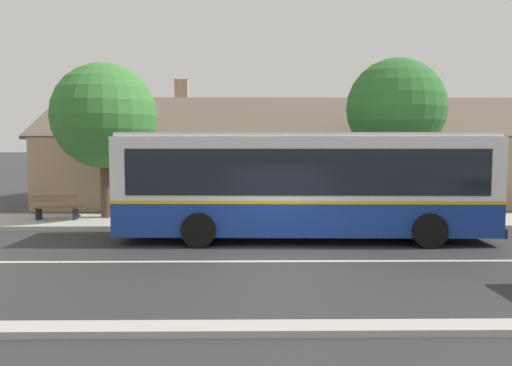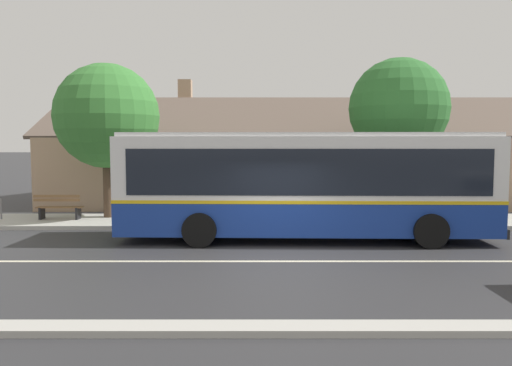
{
  "view_description": "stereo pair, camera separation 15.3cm",
  "coord_description": "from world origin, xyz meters",
  "views": [
    {
      "loc": [
        -0.76,
        -12.42,
        2.99
      ],
      "look_at": [
        -0.56,
        4.02,
        1.67
      ],
      "focal_mm": 35.0,
      "sensor_mm": 36.0,
      "label": 1
    },
    {
      "loc": [
        -0.6,
        -12.42,
        2.99
      ],
      "look_at": [
        -0.56,
        4.02,
        1.67
      ],
      "focal_mm": 35.0,
      "sensor_mm": 36.0,
      "label": 2
    }
  ],
  "objects": [
    {
      "name": "lane_divider_stripe",
      "position": [
        0.0,
        0.0,
        0.0
      ],
      "size": [
        60.0,
        0.16,
        0.01
      ],
      "primitive_type": "cube",
      "color": "beige",
      "rests_on": "ground"
    },
    {
      "name": "community_building",
      "position": [
        2.75,
        13.92,
        1.75
      ],
      "size": [
        26.79,
        9.75,
        6.4
      ],
      "color": "tan",
      "rests_on": "ground"
    },
    {
      "name": "ground_plane",
      "position": [
        0.0,
        0.0,
        0.0
      ],
      "size": [
        300.0,
        300.0,
        0.0
      ],
      "primitive_type": "plane",
      "color": "#2D2D30"
    },
    {
      "name": "transit_bus",
      "position": [
        0.92,
        2.9,
        1.77
      ],
      "size": [
        11.43,
        2.98,
        3.3
      ],
      "color": "navy",
      "rests_on": "ground"
    },
    {
      "name": "street_tree_primary",
      "position": [
        4.87,
        7.09,
        4.2
      ],
      "size": [
        3.83,
        3.83,
        6.26
      ],
      "color": "#4C3828",
      "rests_on": "ground"
    },
    {
      "name": "curb_near",
      "position": [
        0.0,
        -4.75,
        0.06
      ],
      "size": [
        60.0,
        0.5,
        0.12
      ],
      "primitive_type": "cube",
      "color": "#ADAAA3",
      "rests_on": "ground"
    },
    {
      "name": "sidewalk_far",
      "position": [
        0.0,
        6.0,
        0.07
      ],
      "size": [
        60.0,
        3.0,
        0.15
      ],
      "primitive_type": "cube",
      "color": "#ADAAA3",
      "rests_on": "ground"
    },
    {
      "name": "street_tree_secondary",
      "position": [
        -6.27,
        6.62,
        3.99
      ],
      "size": [
        3.96,
        3.96,
        5.99
      ],
      "color": "#4C3828",
      "rests_on": "ground"
    },
    {
      "name": "bench_by_building",
      "position": [
        -7.94,
        6.02,
        0.57
      ],
      "size": [
        1.7,
        0.51,
        0.94
      ],
      "color": "brown",
      "rests_on": "sidewalk_far"
    }
  ]
}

